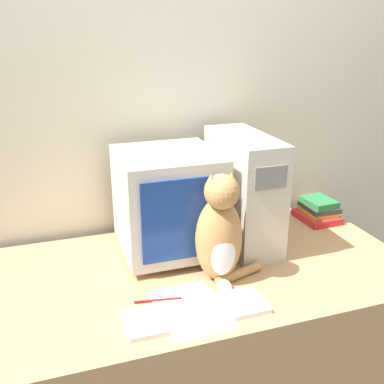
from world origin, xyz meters
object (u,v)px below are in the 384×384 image
Objects in this scene: book_stack at (318,210)px; pen at (158,300)px; keyboard at (197,312)px; cat at (220,233)px; crt_monitor at (168,202)px; computer_tower at (243,190)px.

book_stack is 1.27× the size of pen.
keyboard is 2.91× the size of pen.
book_stack is (0.80, 0.53, 0.04)m from keyboard.
cat reaches higher than keyboard.
cat is (0.11, -0.27, -0.03)m from crt_monitor.
book_stack is (0.44, 0.10, -0.19)m from computer_tower.
keyboard is (-0.04, -0.45, -0.21)m from crt_monitor.
keyboard is at bearing -94.52° from crt_monitor.
pen is at bearing -159.04° from cat.
crt_monitor is 0.90× the size of computer_tower.
pen is (-0.90, -0.42, -0.04)m from book_stack.
book_stack is at bearing 25.03° from pen.
computer_tower reaches higher than pen.
keyboard reaches higher than pen.
keyboard is at bearing -48.27° from pen.
pen is at bearing -144.55° from computer_tower.
crt_monitor is 2.08× the size of book_stack.
crt_monitor reaches higher than cat.
computer_tower is at bearing 57.73° from cat.
computer_tower is (0.32, -0.01, 0.02)m from crt_monitor.
cat is (-0.21, -0.26, -0.05)m from computer_tower.
book_stack reaches higher than pen.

